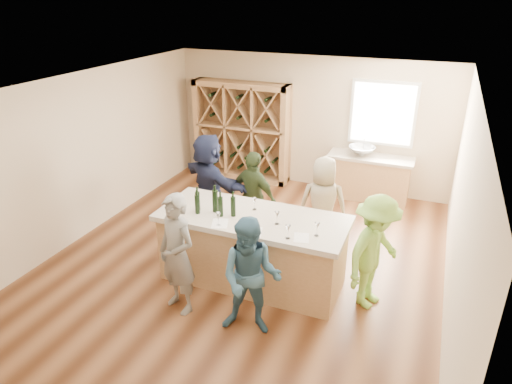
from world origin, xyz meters
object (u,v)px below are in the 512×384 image
at_px(sink, 362,151).
at_px(wine_bottle_c, 215,201).
at_px(person_near_right, 251,278).
at_px(person_far_mid, 254,197).
at_px(person_far_right, 323,204).
at_px(tasting_counter_base, 253,251).
at_px(wine_bottle_e, 233,207).
at_px(person_far_left, 209,183).
at_px(wine_bottle_d, 221,207).
at_px(person_server, 374,252).
at_px(wine_bottle_a, 198,201).
at_px(wine_bottle_b, 197,204).
at_px(wine_rack, 242,131).
at_px(person_near_left, 177,255).

distance_m(sink, wine_bottle_c, 3.99).
distance_m(person_near_right, person_far_mid, 2.34).
bearing_deg(person_far_mid, person_far_right, -154.10).
bearing_deg(tasting_counter_base, wine_bottle_e, -158.30).
distance_m(sink, person_far_left, 3.29).
xyz_separation_m(person_far_right, person_far_left, (-2.04, -0.08, 0.09)).
xyz_separation_m(tasting_counter_base, wine_bottle_d, (-0.41, -0.17, 0.72)).
relative_size(person_server, person_far_mid, 1.02).
bearing_deg(person_near_right, person_far_left, 116.83).
relative_size(sink, person_near_right, 0.34).
distance_m(wine_bottle_a, person_far_right, 2.12).
height_order(tasting_counter_base, person_far_mid, person_far_mid).
bearing_deg(tasting_counter_base, wine_bottle_a, -170.83).
bearing_deg(person_far_mid, wine_bottle_b, 95.39).
bearing_deg(person_far_left, sink, -105.56).
relative_size(wine_bottle_e, person_server, 0.18).
distance_m(tasting_counter_base, person_near_right, 1.14).
distance_m(wine_bottle_c, person_far_right, 1.91).
height_order(person_far_mid, person_far_left, person_far_left).
relative_size(wine_bottle_a, wine_bottle_c, 0.86).
bearing_deg(sink, person_near_right, -95.94).
bearing_deg(tasting_counter_base, wine_bottle_d, -157.52).
distance_m(person_far_right, person_far_left, 2.04).
bearing_deg(sink, person_far_left, -132.81).
relative_size(wine_bottle_e, person_far_mid, 0.18).
relative_size(wine_rack, sink, 4.06).
xyz_separation_m(sink, person_near_right, (-0.49, -4.67, -0.22)).
bearing_deg(person_far_left, wine_bottle_b, 139.14).
relative_size(person_far_mid, person_far_left, 0.90).
bearing_deg(person_far_right, person_server, 117.20).
relative_size(wine_bottle_d, person_near_left, 0.17).
xyz_separation_m(wine_bottle_a, person_near_left, (0.14, -0.85, -0.37)).
bearing_deg(person_server, wine_bottle_e, 118.54).
bearing_deg(wine_rack, person_far_right, -43.78).
distance_m(sink, person_near_right, 4.70).
bearing_deg(person_far_right, wine_bottle_c, 35.13).
relative_size(tasting_counter_base, person_near_left, 1.53).
xyz_separation_m(wine_bottle_c, wine_bottle_d, (0.13, -0.10, -0.02)).
distance_m(sink, tasting_counter_base, 3.78).
height_order(tasting_counter_base, wine_bottle_b, wine_bottle_b).
bearing_deg(wine_bottle_c, wine_bottle_e, -5.24).
bearing_deg(tasting_counter_base, person_near_left, -124.05).
bearing_deg(person_far_right, person_far_left, -10.57).
height_order(wine_rack, person_near_left, wine_rack).
relative_size(sink, person_far_left, 0.30).
height_order(wine_bottle_b, person_far_left, person_far_left).
bearing_deg(sink, person_server, -76.89).
distance_m(sink, person_server, 3.64).
relative_size(wine_bottle_e, person_near_left, 0.17).
xyz_separation_m(person_near_left, person_far_mid, (0.21, 2.13, -0.05)).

